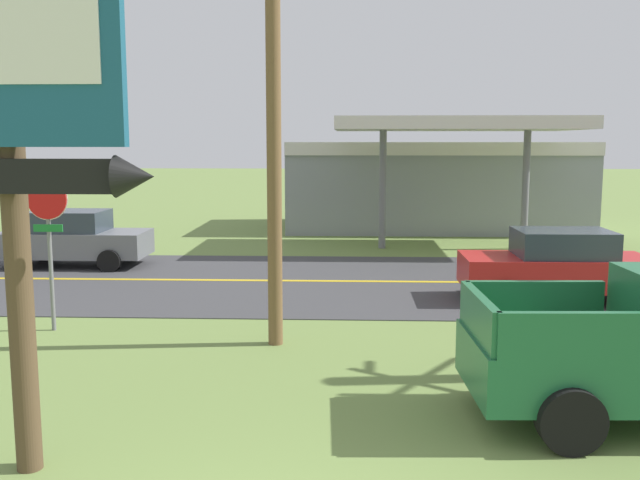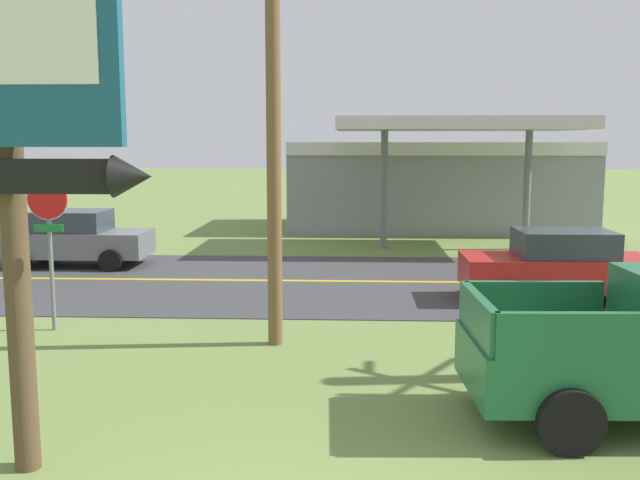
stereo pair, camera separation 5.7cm
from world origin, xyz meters
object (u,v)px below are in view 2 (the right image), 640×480
at_px(motel_sign, 9,120).
at_px(utility_pole, 273,80).
at_px(stop_sign, 49,226).
at_px(gas_station, 436,182).
at_px(car_red_mid_lane, 558,265).
at_px(car_grey_far_lane, 75,238).

bearing_deg(motel_sign, utility_pole, 67.17).
relative_size(motel_sign, stop_sign, 1.93).
bearing_deg(gas_station, stop_sign, -119.12).
xyz_separation_m(gas_station, car_red_mid_lane, (1.22, -13.61, -1.11)).
height_order(gas_station, car_grey_far_lane, gas_station).
distance_m(stop_sign, car_red_mid_lane, 10.95).
bearing_deg(car_grey_far_lane, gas_station, 39.73).
xyz_separation_m(car_red_mid_lane, car_grey_far_lane, (-12.78, 4.00, 0.00)).
distance_m(motel_sign, car_red_mid_lane, 12.48).
height_order(stop_sign, gas_station, gas_station).
bearing_deg(gas_station, motel_sign, -107.33).
bearing_deg(car_grey_far_lane, stop_sign, -71.69).
relative_size(utility_pole, car_red_mid_lane, 2.10).
relative_size(utility_pole, car_grey_far_lane, 2.10).
height_order(utility_pole, car_red_mid_lane, utility_pole).
distance_m(stop_sign, gas_station, 19.00).
xyz_separation_m(stop_sign, gas_station, (9.24, 16.60, -0.08)).
relative_size(motel_sign, car_grey_far_lane, 1.36).
xyz_separation_m(motel_sign, utility_pole, (2.17, 5.15, 0.83)).
distance_m(utility_pole, car_grey_far_lane, 10.94).
height_order(stop_sign, car_red_mid_lane, stop_sign).
bearing_deg(utility_pole, stop_sign, 170.45).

